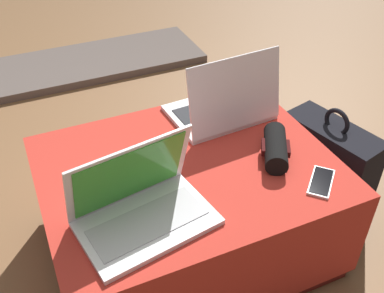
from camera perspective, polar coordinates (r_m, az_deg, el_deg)
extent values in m
plane|color=brown|center=(1.71, -0.48, -12.46)|extent=(14.00, 14.00, 0.00)
cube|color=maroon|center=(1.69, -0.48, -11.91)|extent=(0.88, 0.69, 0.05)
cube|color=#B22D23|center=(1.54, -0.52, -7.20)|extent=(0.92, 0.72, 0.34)
cube|color=silver|center=(1.24, -5.71, -9.65)|extent=(0.39, 0.29, 0.02)
cube|color=#B2B2B7|center=(1.23, -5.61, -9.51)|extent=(0.33, 0.18, 0.00)
cube|color=silver|center=(1.21, -7.95, -3.45)|extent=(0.37, 0.13, 0.22)
cube|color=green|center=(1.21, -7.84, -3.62)|extent=(0.32, 0.11, 0.20)
cube|color=silver|center=(1.66, 3.38, 4.41)|extent=(0.37, 0.28, 0.02)
cube|color=#232328|center=(1.66, 3.28, 4.79)|extent=(0.32, 0.16, 0.00)
cube|color=silver|center=(1.52, 5.58, 6.69)|extent=(0.35, 0.08, 0.25)
cube|color=green|center=(1.52, 5.48, 6.74)|extent=(0.31, 0.06, 0.22)
cube|color=white|center=(1.41, 16.08, -4.35)|extent=(0.14, 0.14, 0.01)
cube|color=black|center=(1.41, 16.12, -4.21)|extent=(0.13, 0.13, 0.00)
cube|color=black|center=(1.78, 16.58, -2.84)|extent=(0.23, 0.38, 0.39)
cube|color=black|center=(1.89, 17.84, -3.49)|extent=(0.12, 0.29, 0.18)
torus|color=black|center=(1.65, 17.92, 3.00)|extent=(0.04, 0.10, 0.10)
cylinder|color=black|center=(1.46, 10.57, -0.17)|extent=(0.16, 0.20, 0.07)
cube|color=#350D0D|center=(1.46, 10.57, -0.17)|extent=(0.11, 0.11, 0.02)
cube|color=#564C47|center=(2.90, -13.09, 10.31)|extent=(1.40, 0.50, 0.04)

